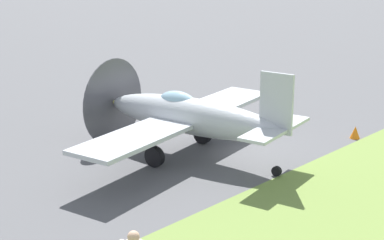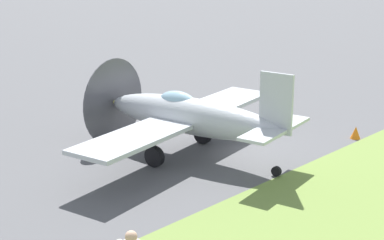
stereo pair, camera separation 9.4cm
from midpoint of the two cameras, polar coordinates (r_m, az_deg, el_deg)
The scene contains 3 objects.
ground_plane at distance 21.83m, azimuth 1.50°, elevation -2.08°, with size 160.00×160.00×0.00m, color #515154.
airplane_lead at distance 20.09m, azimuth -0.49°, elevation 0.39°, with size 9.26×7.37×3.28m.
runway_marker_cone at distance 22.96m, azimuth 14.47°, elevation -1.09°, with size 0.36×0.36×0.44m, color orange.
Camera 1 is at (-15.48, -13.78, 6.85)m, focal length 58.79 mm.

